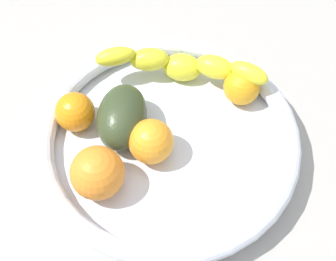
% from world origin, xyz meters
% --- Properties ---
extents(kitchen_counter, '(1.20, 1.20, 0.03)m').
position_xyz_m(kitchen_counter, '(0.00, 0.00, 0.01)').
color(kitchen_counter, '#A19E98').
rests_on(kitchen_counter, ground).
extents(fruit_bowl, '(0.34, 0.34, 0.05)m').
position_xyz_m(fruit_bowl, '(0.00, 0.00, 0.05)').
color(fruit_bowl, silver).
rests_on(fruit_bowl, kitchen_counter).
extents(banana_draped_left, '(0.18, 0.18, 0.06)m').
position_xyz_m(banana_draped_left, '(-0.08, -0.07, 0.08)').
color(banana_draped_left, yellow).
rests_on(banana_draped_left, fruit_bowl).
extents(orange_front, '(0.07, 0.07, 0.07)m').
position_xyz_m(orange_front, '(0.10, 0.00, 0.08)').
color(orange_front, orange).
rests_on(orange_front, fruit_bowl).
extents(orange_mid_left, '(0.05, 0.05, 0.05)m').
position_xyz_m(orange_mid_left, '(-0.12, 0.00, 0.08)').
color(orange_mid_left, orange).
rests_on(orange_mid_left, fruit_bowl).
extents(orange_mid_right, '(0.05, 0.05, 0.05)m').
position_xyz_m(orange_mid_right, '(0.08, -0.10, 0.08)').
color(orange_mid_right, orange).
rests_on(orange_mid_right, fruit_bowl).
extents(orange_rear, '(0.06, 0.06, 0.06)m').
position_xyz_m(orange_rear, '(0.03, 0.00, 0.08)').
color(orange_rear, orange).
rests_on(orange_rear, fruit_bowl).
extents(avocado_dark, '(0.11, 0.11, 0.06)m').
position_xyz_m(avocado_dark, '(0.04, -0.05, 0.08)').
color(avocado_dark, '#323F24').
rests_on(avocado_dark, fruit_bowl).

